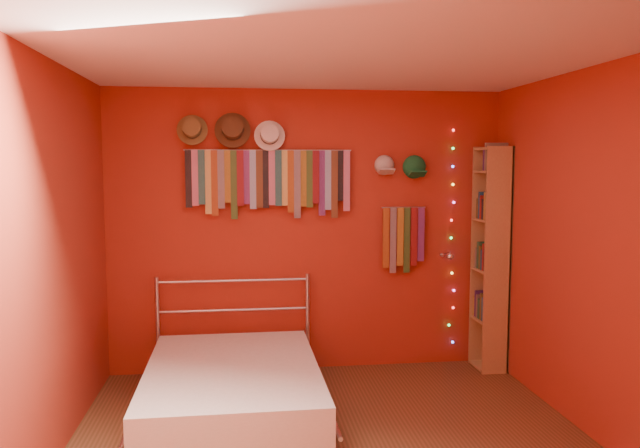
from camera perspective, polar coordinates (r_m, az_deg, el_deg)
name	(u,v)px	position (r m, az deg, el deg)	size (l,w,h in m)	color
back_wall	(308,231)	(5.56, -1.13, -0.66)	(3.50, 0.02, 2.50)	maroon
right_wall	(604,256)	(4.46, 24.51, -2.71)	(0.02, 3.50, 2.50)	maroon
left_wall	(40,268)	(3.97, -24.24, -3.66)	(0.02, 3.50, 2.50)	maroon
ceiling	(338,54)	(3.85, 1.70, 15.25)	(3.50, 3.50, 0.02)	white
tie_rack	(270,179)	(5.44, -4.63, 4.15)	(1.45, 0.03, 0.60)	silver
small_tie_rack	(403,236)	(5.66, 7.61, -1.13)	(0.40, 0.03, 0.60)	silver
fedora_olive	(192,129)	(5.43, -11.63, 8.52)	(0.26, 0.14, 0.26)	brown
fedora_brown	(232,129)	(5.41, -8.01, 8.60)	(0.31, 0.17, 0.30)	#4D331B
fedora_white	(270,135)	(5.41, -4.62, 8.15)	(0.27, 0.14, 0.26)	white
cap_white	(384,165)	(5.59, 5.90, 5.36)	(0.18, 0.22, 0.18)	beige
cap_green	(414,167)	(5.66, 8.62, 5.16)	(0.19, 0.24, 0.19)	#176833
fairy_lights	(452,238)	(5.82, 12.00, -1.25)	(0.06, 0.02, 1.98)	#FF3333
reading_lamp	(449,256)	(5.65, 11.69, -2.90)	(0.06, 0.27, 0.08)	silver
bookshelf	(494,257)	(5.79, 15.66, -2.93)	(0.25, 0.34, 2.00)	#9E6C47
bed	(233,389)	(4.76, -7.97, -14.69)	(1.35, 1.84, 0.88)	silver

